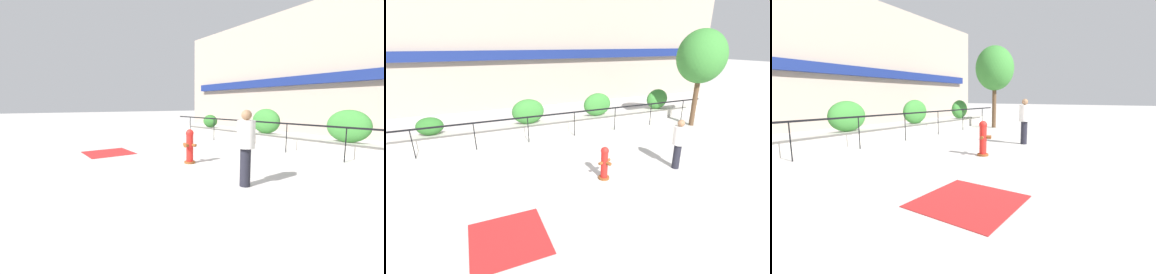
# 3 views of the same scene
# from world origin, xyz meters

# --- Properties ---
(ground_plane) EXTENTS (120.00, 120.00, 0.00)m
(ground_plane) POSITION_xyz_m (0.00, 0.00, 0.00)
(ground_plane) COLOR #BCB7B2
(building_facade) EXTENTS (30.00, 1.36, 8.00)m
(building_facade) POSITION_xyz_m (0.00, 11.98, 3.99)
(building_facade) COLOR gray
(building_facade) RESTS_ON ground
(planter_wall_low) EXTENTS (18.00, 0.70, 0.50)m
(planter_wall_low) POSITION_xyz_m (0.00, 6.00, 0.25)
(planter_wall_low) COLOR #B7B2A8
(planter_wall_low) RESTS_ON ground
(fence_railing_segment) EXTENTS (15.00, 0.05, 1.15)m
(fence_railing_segment) POSITION_xyz_m (-0.00, 4.90, 1.02)
(fence_railing_segment) COLOR black
(fence_railing_segment) RESTS_ON ground
(hedge_bush_0) EXTENTS (1.03, 0.66, 0.74)m
(hedge_bush_0) POSITION_xyz_m (-5.92, 6.00, 0.87)
(hedge_bush_0) COLOR #2D6B28
(hedge_bush_0) RESTS_ON planter_wall_low
(hedge_bush_1) EXTENTS (1.48, 0.70, 1.15)m
(hedge_bush_1) POSITION_xyz_m (-1.86, 6.00, 1.08)
(hedge_bush_1) COLOR #387F33
(hedge_bush_1) RESTS_ON planter_wall_low
(hedge_bush_2) EXTENTS (1.50, 0.62, 1.17)m
(hedge_bush_2) POSITION_xyz_m (1.72, 6.00, 1.08)
(hedge_bush_2) COLOR #387F33
(hedge_bush_2) RESTS_ON planter_wall_low
(hedge_bush_3) EXTENTS (1.33, 0.70, 1.11)m
(hedge_bush_3) POSITION_xyz_m (5.54, 6.00, 1.06)
(hedge_bush_3) COLOR #387F33
(hedge_bush_3) RESTS_ON planter_wall_low
(fire_hydrant) EXTENTS (0.48, 0.48, 1.08)m
(fire_hydrant) POSITION_xyz_m (-0.67, 0.80, 0.55)
(fire_hydrant) COLOR brown
(fire_hydrant) RESTS_ON ground
(street_tree) EXTENTS (2.41, 2.17, 4.71)m
(street_tree) POSITION_xyz_m (6.25, 3.99, 3.42)
(street_tree) COLOR brown
(street_tree) RESTS_ON ground
(pedestrian) EXTENTS (0.44, 0.44, 1.73)m
(pedestrian) POSITION_xyz_m (1.95, 0.49, 0.99)
(pedestrian) COLOR black
(pedestrian) RESTS_ON ground
(tactile_warning_pad) EXTENTS (1.65, 1.65, 0.01)m
(tactile_warning_pad) POSITION_xyz_m (-3.89, -0.74, 0.01)
(tactile_warning_pad) COLOR #B22323
(tactile_warning_pad) RESTS_ON ground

